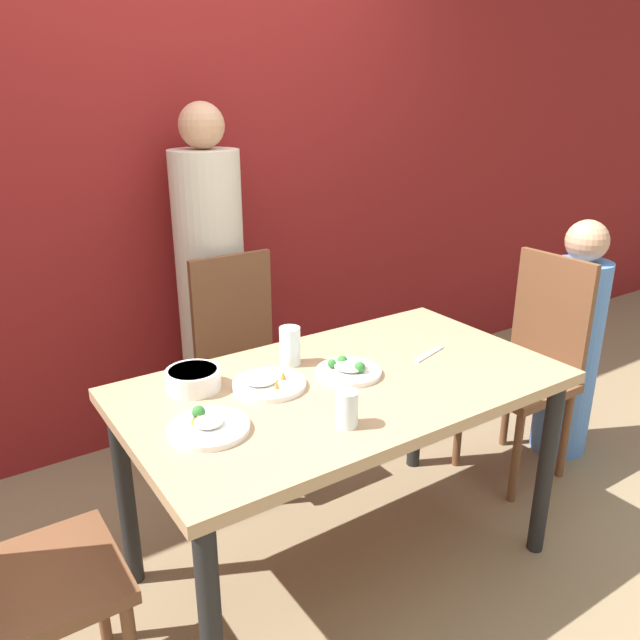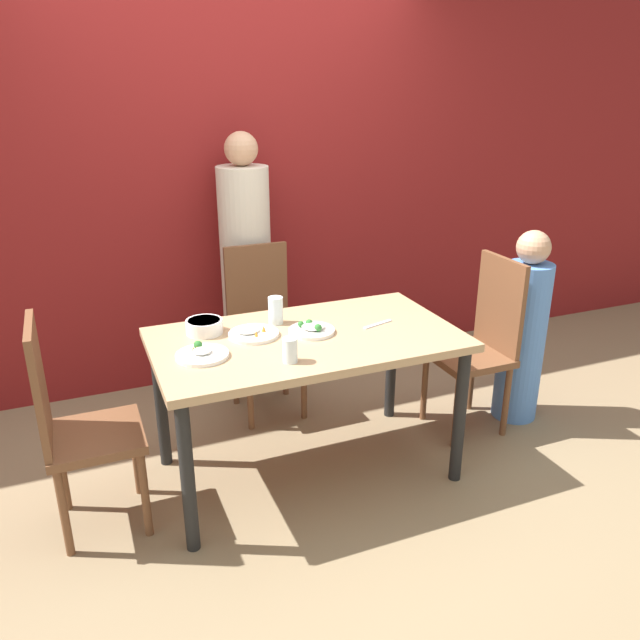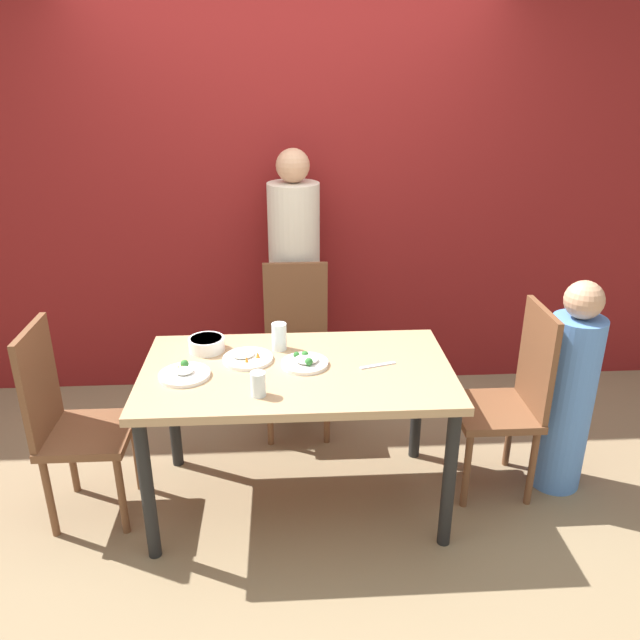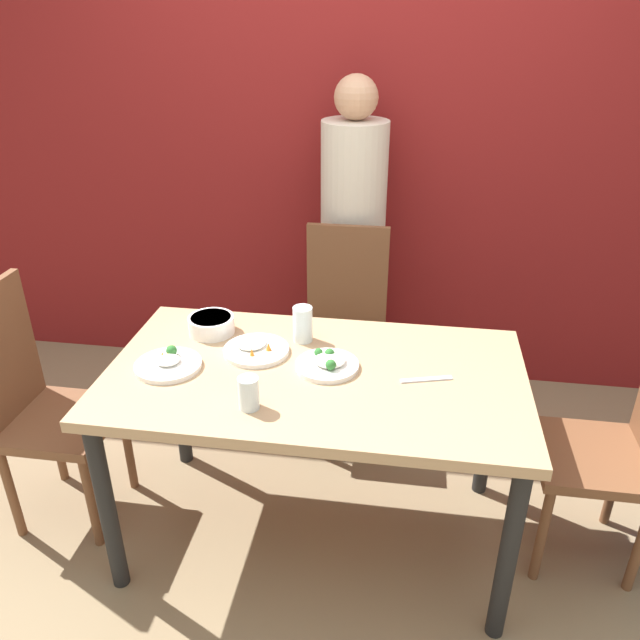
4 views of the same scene
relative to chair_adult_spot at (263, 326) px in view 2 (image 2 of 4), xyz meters
The scene contains 15 objects.
ground_plane 0.93m from the chair_adult_spot, 91.08° to the right, with size 10.00×10.00×0.00m, color #847051.
wall_back 1.00m from the chair_adult_spot, 91.42° to the left, with size 10.00×0.06×2.70m.
dining_table 0.77m from the chair_adult_spot, 91.08° to the right, with size 1.46×0.82×0.76m.
chair_adult_spot is the anchor object (origin of this frame).
chair_child_spot 1.26m from the chair_adult_spot, 33.01° to the right, with size 0.40×0.40×1.00m.
chair_empty_left 1.34m from the chair_adult_spot, 144.34° to the right, with size 0.40×0.40×1.00m.
person_adult 0.39m from the chair_adult_spot, 90.00° to the left, with size 0.31×0.31×1.63m.
person_child 1.52m from the chair_adult_spot, 26.97° to the right, with size 0.26×0.26×1.14m.
bowl_curry 0.75m from the chair_adult_spot, 130.39° to the right, with size 0.18×0.18×0.07m.
plate_rice_adult 0.77m from the chair_adult_spot, 87.97° to the right, with size 0.22×0.22×0.06m.
plate_rice_child 0.74m from the chair_adult_spot, 110.91° to the right, with size 0.24×0.24×0.05m.
plate_noodles 0.99m from the chair_adult_spot, 123.21° to the right, with size 0.23×0.23×0.06m.
glass_water_tall 1.06m from the chair_adult_spot, 100.46° to the right, with size 0.07×0.07×0.11m.
glass_water_short 0.63m from the chair_adult_spot, 100.00° to the right, with size 0.07×0.07×0.14m.
fork_steel 0.88m from the chair_adult_spot, 64.18° to the right, with size 0.18×0.07×0.01m.
Camera 2 is at (-0.99, -2.57, 1.90)m, focal length 35.00 mm.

